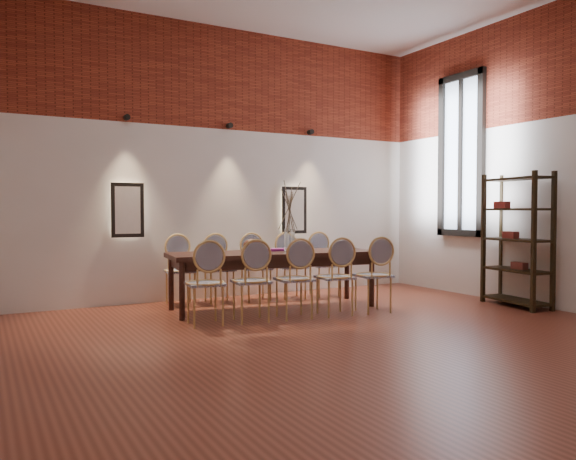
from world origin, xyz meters
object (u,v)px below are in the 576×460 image
chair_far_a (180,271)px  book (275,250)px  vase (289,240)px  chair_near_a (205,283)px  dining_table (273,280)px  chair_near_d (335,277)px  chair_far_e (324,265)px  chair_near_c (294,279)px  chair_near_b (251,281)px  chair_near_e (373,275)px  chair_far_c (256,268)px  chair_far_b (219,269)px  chair_far_d (291,266)px  shelving_rack (517,240)px

chair_far_a → book: chair_far_a is taller
vase → chair_near_a: bearing=-158.5°
dining_table → vase: size_ratio=9.08×
chair_near_d → vase: bearing=113.8°
vase → chair_far_e: bearing=32.7°
chair_near_a → chair_far_a: (0.18, 1.42, 0.00)m
dining_table → chair_far_a: chair_far_a is taller
chair_near_c → chair_near_b: bearing=180.0°
chair_far_a → book: size_ratio=3.62×
chair_near_a → chair_near_c: (1.08, -0.13, 0.00)m
book → chair_near_e: bearing=-48.2°
chair_near_a → chair_far_e: bearing=33.4°
chair_far_c → vase: (0.14, -0.74, 0.43)m
chair_far_b → vase: 1.14m
dining_table → chair_near_e: size_ratio=2.90×
chair_near_d → chair_far_d: same height
chair_near_e → chair_far_a: bearing=146.6°
chair_far_a → vase: size_ratio=3.13×
chair_far_b → chair_far_d: (1.08, -0.13, 0.00)m
chair_far_e → book: chair_far_e is taller
chair_far_b → chair_far_a: bearing=0.0°
dining_table → chair_near_b: (-0.63, -0.65, 0.09)m
chair_far_a → book: 1.34m
chair_far_b → chair_near_b: bearing=90.0°
chair_near_b → book: 1.12m
dining_table → chair_near_c: bearing=-90.0°
shelving_rack → chair_far_b: bearing=155.4°
chair_far_c → book: size_ratio=3.62×
chair_near_c → chair_far_d: bearing=69.2°
chair_near_a → chair_near_d: size_ratio=1.00×
chair_near_e → vase: vase is taller
chair_far_a → chair_near_b: bearing=110.8°
chair_near_d → chair_near_e: (0.54, -0.07, 0.00)m
chair_far_c → chair_far_e: (1.08, -0.13, 0.00)m
chair_near_b → chair_near_e: bearing=-0.0°
chair_far_b → chair_far_d: size_ratio=1.00×
vase → book: (-0.12, 0.17, -0.14)m
chair_far_d → vase: vase is taller
chair_near_a → vase: (1.40, 0.55, 0.43)m
chair_far_d → chair_far_b: bearing=-0.0°
book → chair_far_b: bearing=131.3°
chair_near_a → dining_table: bearing=33.4°
chair_far_c → vase: bearing=107.7°
dining_table → chair_near_c: 0.72m
chair_near_d → vase: size_ratio=3.13×
chair_near_e → chair_far_b: 2.18m
chair_far_d → vase: bearing=66.2°
chair_near_a → shelving_rack: bearing=-4.7°
chair_near_c → chair_near_d: same height
chair_near_e → chair_far_e: same height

